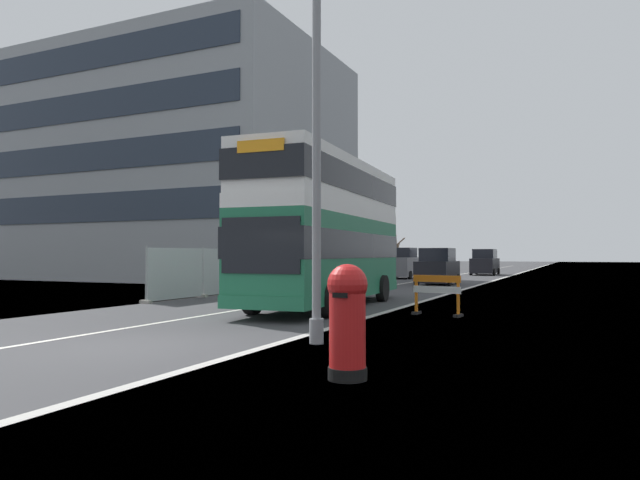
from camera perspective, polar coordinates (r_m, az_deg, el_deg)
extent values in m
cube|color=#38383A|center=(11.98, -18.22, -10.21)|extent=(140.00, 280.00, 0.10)
cube|color=#B2AFA8|center=(10.49, -8.23, -11.29)|extent=(0.24, 196.00, 0.01)
cube|color=silver|center=(13.45, -24.72, -8.98)|extent=(0.16, 168.00, 0.01)
cube|color=#1E6B47|center=(19.62, 0.71, -1.72)|extent=(3.19, 10.31, 2.69)
cube|color=white|center=(19.67, 0.71, 2.77)|extent=(3.19, 10.31, 0.40)
cube|color=white|center=(19.77, 0.71, 5.57)|extent=(3.16, 10.21, 1.53)
cube|color=black|center=(19.62, 0.71, -0.55)|extent=(3.22, 10.42, 0.86)
cube|color=black|center=(19.77, 0.71, 5.57)|extent=(3.21, 10.37, 0.84)
cube|color=black|center=(14.93, -5.97, -0.52)|extent=(2.26, 0.23, 1.48)
cube|color=orange|center=(15.19, -5.94, 9.31)|extent=(1.35, 0.16, 0.32)
cube|color=#1E6B47|center=(19.66, 0.72, -5.12)|extent=(3.22, 10.42, 0.36)
cylinder|color=black|center=(17.27, -6.73, -5.72)|extent=(0.37, 1.02, 1.00)
cylinder|color=black|center=(16.29, 1.00, -5.99)|extent=(0.37, 1.02, 1.00)
cylinder|color=black|center=(22.70, 0.20, -4.70)|extent=(0.37, 1.02, 1.00)
cylinder|color=black|center=(21.97, 6.23, -4.80)|extent=(0.37, 1.02, 1.00)
cylinder|color=gray|center=(11.87, -0.35, 11.96)|extent=(0.18, 0.18, 9.09)
cylinder|color=gray|center=(11.65, -0.35, -9.05)|extent=(0.29, 0.29, 0.50)
cylinder|color=black|center=(8.43, 2.75, -13.10)|extent=(0.57, 0.57, 0.18)
cylinder|color=red|center=(8.32, 2.74, -8.50)|extent=(0.52, 0.52, 1.18)
sphere|color=red|center=(8.27, 2.74, -4.43)|extent=(0.59, 0.59, 0.59)
cube|color=black|center=(8.03, 2.00, -5.52)|extent=(0.22, 0.03, 0.07)
cube|color=orange|center=(17.16, 11.53, -3.79)|extent=(1.44, 0.32, 0.20)
cube|color=white|center=(17.18, 11.53, -4.86)|extent=(1.44, 0.32, 0.20)
cube|color=orange|center=(17.46, 9.55, -5.53)|extent=(0.08, 0.08, 1.08)
cube|color=black|center=(17.50, 9.56, -7.16)|extent=(0.21, 0.46, 0.08)
cube|color=orange|center=(16.95, 13.58, -5.64)|extent=(0.08, 0.08, 1.08)
cube|color=black|center=(17.00, 13.59, -7.31)|extent=(0.21, 0.46, 0.08)
cube|color=#A8AAAD|center=(23.18, -14.11, -3.24)|extent=(0.04, 3.26, 1.99)
cube|color=#A8AAAD|center=(25.92, -9.37, -3.07)|extent=(0.04, 3.26, 1.99)
cube|color=#A8AAAD|center=(28.79, -5.56, -2.91)|extent=(0.04, 3.26, 1.99)
cube|color=#A8AAAD|center=(31.77, -2.45, -2.78)|extent=(0.04, 3.26, 1.99)
cylinder|color=#939699|center=(21.89, -16.91, -3.33)|extent=(0.06, 0.06, 2.09)
cube|color=gray|center=(21.94, -16.93, -5.90)|extent=(0.44, 0.20, 0.12)
cylinder|color=#939699|center=(24.53, -11.61, -3.15)|extent=(0.06, 0.06, 2.09)
cube|color=gray|center=(24.58, -11.62, -5.45)|extent=(0.44, 0.20, 0.12)
cylinder|color=#939699|center=(27.34, -7.36, -2.99)|extent=(0.06, 0.06, 2.09)
cube|color=gray|center=(27.38, -7.37, -5.05)|extent=(0.44, 0.20, 0.12)
cylinder|color=#939699|center=(30.27, -3.93, -2.84)|extent=(0.06, 0.06, 2.09)
cube|color=gray|center=(30.31, -3.93, -4.70)|extent=(0.44, 0.20, 0.12)
cylinder|color=#939699|center=(33.29, -1.11, -2.72)|extent=(0.06, 0.06, 2.09)
cube|color=gray|center=(33.33, -1.11, -4.41)|extent=(0.44, 0.20, 0.12)
cube|color=black|center=(34.25, 11.61, -3.09)|extent=(1.85, 3.86, 1.21)
cube|color=black|center=(34.24, 11.60, -1.44)|extent=(1.70, 2.12, 0.77)
cylinder|color=black|center=(35.24, 13.52, -3.82)|extent=(0.20, 0.60, 0.60)
cylinder|color=black|center=(35.65, 10.61, -3.80)|extent=(0.20, 0.60, 0.60)
cylinder|color=black|center=(32.90, 12.70, -4.00)|extent=(0.20, 0.60, 0.60)
cylinder|color=black|center=(33.34, 9.59, -3.98)|extent=(0.20, 0.60, 0.60)
cube|color=slate|center=(43.05, 8.28, -2.64)|extent=(1.71, 3.82, 1.38)
cube|color=black|center=(43.04, 8.28, -1.25)|extent=(1.57, 2.10, 0.72)
cylinder|color=black|center=(43.97, 9.79, -3.35)|extent=(0.20, 0.60, 0.60)
cylinder|color=black|center=(44.45, 7.66, -3.34)|extent=(0.20, 0.60, 0.60)
cylinder|color=black|center=(41.69, 8.94, -3.46)|extent=(0.20, 0.60, 0.60)
cylinder|color=black|center=(42.19, 6.71, -3.45)|extent=(0.20, 0.60, 0.60)
cube|color=black|center=(51.79, 16.08, -2.46)|extent=(1.90, 4.38, 1.25)
cube|color=black|center=(51.78, 16.07, -1.33)|extent=(1.75, 2.41, 0.80)
cylinder|color=black|center=(53.01, 17.32, -2.98)|extent=(0.20, 0.60, 0.60)
cylinder|color=black|center=(53.29, 15.29, -2.98)|extent=(0.20, 0.60, 0.60)
cylinder|color=black|center=(50.32, 16.92, -3.07)|extent=(0.20, 0.60, 0.60)
cylinder|color=black|center=(50.61, 14.78, -3.07)|extent=(0.20, 0.60, 0.60)
cylinder|color=#4C3D2D|center=(45.16, -3.04, -1.76)|extent=(0.44, 0.44, 3.07)
cylinder|color=#4C3D2D|center=(44.86, -1.99, 0.09)|extent=(1.86, 0.34, 1.57)
cylinder|color=#4C3D2D|center=(45.26, -2.39, 0.25)|extent=(0.96, 0.77, 0.72)
cylinder|color=#4C3D2D|center=(45.59, -2.76, -0.66)|extent=(0.18, 1.09, 1.29)
cylinder|color=#4C3D2D|center=(45.63, -3.39, -0.30)|extent=(1.11, 0.78, 1.22)
cylinder|color=#4C3D2D|center=(45.22, -3.83, 0.67)|extent=(1.34, 0.80, 1.30)
cylinder|color=#4C3D2D|center=(44.47, -3.50, -0.68)|extent=(0.17, 1.65, 1.47)
cylinder|color=#4C3D2D|center=(44.49, -2.69, 0.51)|extent=(1.31, 1.16, 1.65)
cylinder|color=#4C3D2D|center=(54.31, -1.15, -1.36)|extent=(0.30, 0.30, 3.71)
cylinder|color=#4C3D2D|center=(54.13, -0.51, 0.14)|extent=(1.37, 0.29, 1.52)
cylinder|color=#4C3D2D|center=(54.60, -0.77, -0.01)|extent=(0.60, 0.99, 1.52)
cylinder|color=#4C3D2D|center=(54.76, -0.96, -0.46)|extent=(0.19, 1.05, 1.02)
cylinder|color=#4C3D2D|center=(54.66, -1.58, 0.49)|extent=(1.14, 0.36, 1.26)
cylinder|color=#4C3D2D|center=(54.31, -1.63, -0.08)|extent=(0.93, 0.55, 1.05)
cylinder|color=#4C3D2D|center=(53.73, -1.42, 0.09)|extent=(0.17, 1.39, 1.99)
cylinder|color=#4C3D2D|center=(53.55, -1.11, 0.74)|extent=(0.94, 1.54, 1.20)
cylinder|color=#4C3D2D|center=(74.34, 7.64, -1.58)|extent=(0.40, 0.40, 3.16)
cylinder|color=#4C3D2D|center=(74.24, 8.02, -0.14)|extent=(1.14, 0.24, 1.01)
cylinder|color=#4C3D2D|center=(74.82, 7.80, -0.66)|extent=(0.26, 1.16, 1.51)
cylinder|color=#4C3D2D|center=(74.51, 7.27, -0.87)|extent=(1.12, 0.21, 0.80)
cylinder|color=#4C3D2D|center=(73.71, 7.59, -0.11)|extent=(0.43, 1.43, 1.79)
cube|color=gray|center=(47.40, -16.31, 6.47)|extent=(28.45, 16.23, 16.53)
cube|color=#232D3D|center=(41.29, -23.81, 2.86)|extent=(26.74, 0.08, 1.85)
cube|color=#232D3D|center=(41.66, -23.77, 7.40)|extent=(26.74, 0.08, 1.85)
cube|color=#232D3D|center=(42.29, -23.72, 11.83)|extent=(26.74, 0.08, 1.85)
cube|color=#232D3D|center=(43.16, -23.68, 16.11)|extent=(26.74, 0.08, 1.85)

